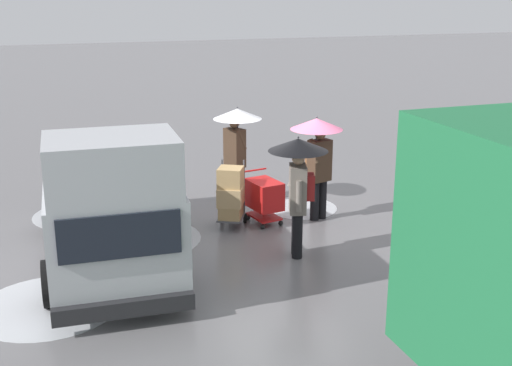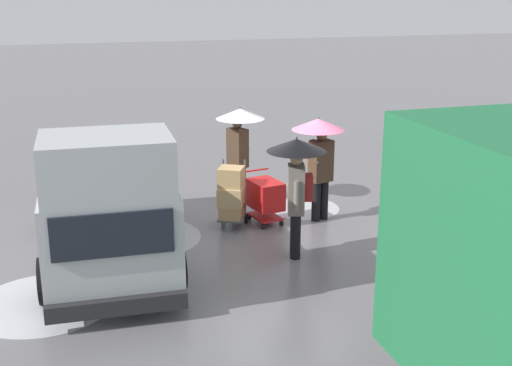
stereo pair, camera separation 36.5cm
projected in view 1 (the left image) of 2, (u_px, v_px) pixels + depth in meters
The scene contains 11 objects.
ground_plane at pixel (283, 224), 13.39m from camera, with size 90.00×90.00×0.00m, color slate.
slush_patch_near_cluster at pixel (301, 208), 14.39m from camera, with size 1.55×1.55×0.01m, color silver.
slush_patch_under_van at pixel (48, 306), 9.99m from camera, with size 2.17×2.17×0.01m, color silver.
slush_patch_mid_street at pixel (81, 215), 13.94m from camera, with size 1.97×1.97×0.01m, color #ADAFB5.
slush_patch_far_side at pixel (140, 239), 12.61m from camera, with size 2.32×2.32×0.01m, color #ADAFB5.
cargo_van_parked_right at pixel (107, 198), 11.19m from camera, with size 2.33×5.40×2.60m.
shopping_cart_vendor at pixel (264, 196), 13.32m from camera, with size 0.70×0.91×1.02m.
hand_dolly_boxes at pixel (231, 194), 13.02m from camera, with size 0.76×0.85×1.32m.
pedestrian_pink_side at pixel (236, 133), 14.25m from camera, with size 1.04×1.04×2.15m.
pedestrian_black_side at pixel (298, 170), 11.46m from camera, with size 1.04×1.04×2.15m.
pedestrian_white_side at pixel (318, 145), 13.24m from camera, with size 1.04×1.04×2.15m.
Camera 1 is at (4.48, 11.78, 4.64)m, focal length 46.80 mm.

